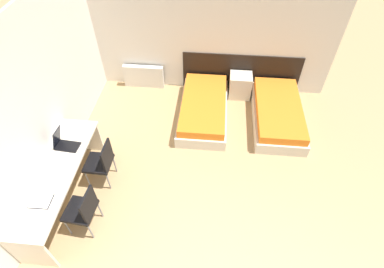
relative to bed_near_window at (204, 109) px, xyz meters
name	(u,v)px	position (x,y,z in m)	size (l,w,h in m)	color
wall_back	(202,31)	(-0.14, 1.00, 1.15)	(5.41, 0.05, 2.70)	silver
wall_left	(43,98)	(-2.37, -1.29, 1.15)	(0.05, 5.53, 2.70)	silver
headboard_panel	(241,73)	(0.74, 0.97, 0.24)	(2.53, 0.03, 0.88)	black
bed_near_window	(204,109)	(0.00, 0.00, 0.00)	(0.94, 1.87, 0.40)	beige
bed_near_door	(278,113)	(1.48, 0.00, 0.00)	(0.94, 1.87, 0.40)	beige
nightstand	(240,86)	(0.74, 0.74, 0.07)	(0.47, 0.39, 0.53)	beige
radiator	(144,76)	(-1.41, 0.88, 0.07)	(0.89, 0.12, 0.52)	silver
desk	(58,177)	(-2.04, -2.15, 0.38)	(0.61, 2.15, 0.73)	beige
chair_near_laptop	(101,161)	(-1.53, -1.73, 0.29)	(0.42, 0.42, 0.86)	black
chair_near_notebook	(83,209)	(-1.53, -2.58, 0.29)	(0.45, 0.45, 0.86)	black
laptop	(64,143)	(-2.07, -1.67, 0.60)	(0.38, 0.25, 0.36)	black
open_notebook	(41,201)	(-2.01, -2.65, 0.54)	(0.28, 0.24, 0.02)	black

